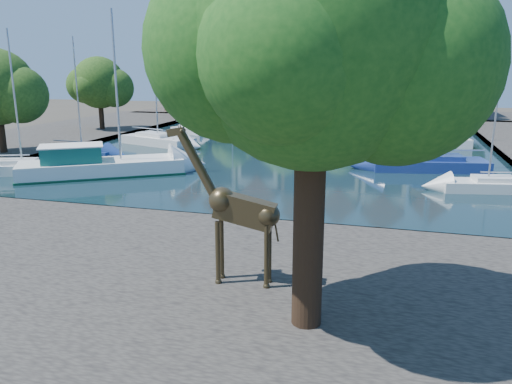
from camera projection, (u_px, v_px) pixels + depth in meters
ground at (184, 221)px, 23.94m from camera, size 160.00×160.00×0.00m
water_basin at (288, 147)px, 46.37m from camera, size 38.00×50.00×0.08m
near_quay at (103, 273)px, 17.34m from camera, size 50.00×14.00×0.50m
far_quay at (331, 114)px, 76.23m from camera, size 60.00×16.00×0.50m
left_quay at (57, 135)px, 52.80m from camera, size 14.00×52.00×0.50m
plane_tree at (318, 46)px, 11.69m from camera, size 8.32×6.40×10.62m
townhouse_west_end at (190, 66)px, 80.46m from camera, size 5.44×9.18×14.93m
townhouse_west_mid at (225, 61)px, 78.69m from camera, size 5.94×9.18×16.79m
townhouse_west_inner at (265, 66)px, 77.22m from camera, size 6.43×9.18×15.15m
townhouse_center at (307, 59)px, 75.29m from camera, size 5.44×9.18×16.93m
townhouse_east_inner at (346, 64)px, 73.88m from camera, size 5.94×9.18×15.79m
townhouse_east_mid at (392, 61)px, 72.11m from camera, size 6.43×9.18×16.65m
townhouse_east_end at (439, 68)px, 70.66m from camera, size 5.44×9.18×14.43m
far_tree_far_west at (183, 81)px, 75.57m from camera, size 7.28×5.60×7.68m
far_tree_west at (233, 82)px, 73.52m from camera, size 6.76×5.20×7.36m
far_tree_mid_west at (286, 81)px, 71.39m from camera, size 7.80×6.00×8.00m
far_tree_mid_east at (343, 83)px, 69.35m from camera, size 7.02×5.40×7.52m
far_tree_east at (402, 82)px, 67.25m from camera, size 7.54×5.80×7.84m
far_tree_far_east at (466, 84)px, 65.22m from camera, size 6.76×5.20×7.36m
side_tree_left_far at (100, 84)px, 54.49m from camera, size 7.28×5.60×7.88m
giraffe_statue at (236, 209)px, 15.42m from camera, size 3.45×0.67×4.93m
motorsailer at (97, 164)px, 33.54m from camera, size 10.59×8.46×10.77m
sailboat_left_a at (23, 166)px, 34.22m from camera, size 6.21×4.20×9.58m
sailboat_left_b at (82, 151)px, 40.67m from camera, size 6.23×2.60×9.47m
sailboat_left_c at (158, 138)px, 47.05m from camera, size 7.87×4.95×12.36m
sailboat_left_d at (190, 129)px, 55.00m from camera, size 4.71×3.10×8.50m
sailboat_left_e at (232, 117)px, 68.02m from camera, size 6.85×2.44×9.79m
sailboat_right_a at (488, 183)px, 29.42m from camera, size 5.60×2.86×9.56m
sailboat_right_b at (429, 162)px, 35.41m from camera, size 8.27×4.16×13.12m
sailboat_right_c at (434, 140)px, 45.94m from camera, size 6.58×3.11×11.94m
sailboat_right_d at (443, 124)px, 59.12m from camera, size 6.42×4.28×8.96m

